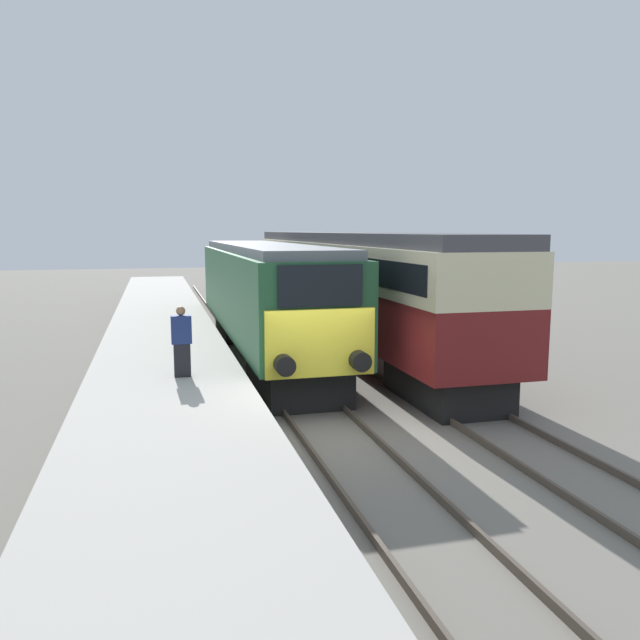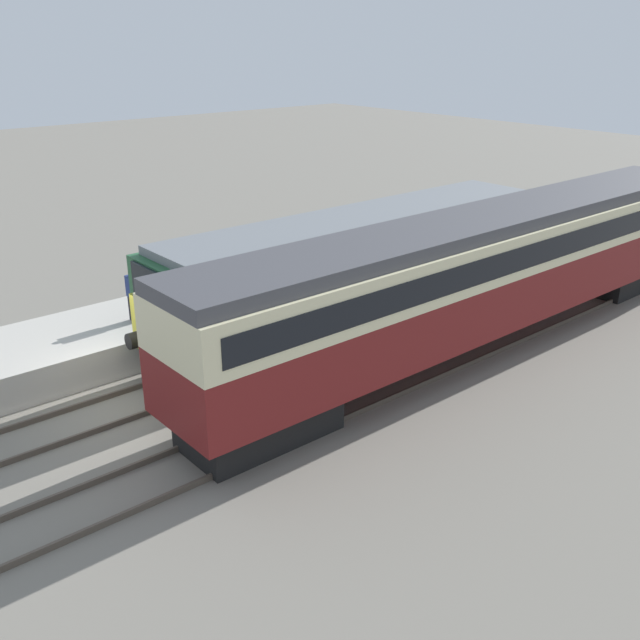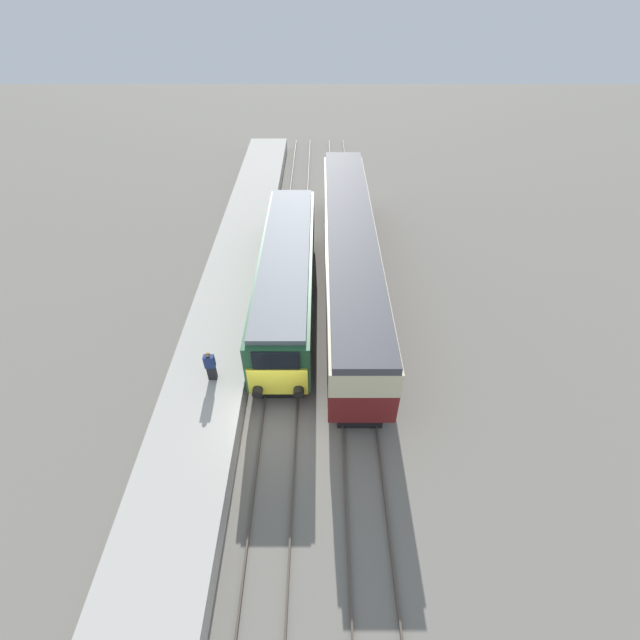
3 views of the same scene
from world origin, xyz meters
name	(u,v)px [view 3 (image 3 of 3)]	position (x,y,z in m)	size (l,w,h in m)	color
ground_plane	(279,427)	(0.00, 0.00, 0.00)	(120.00, 120.00, 0.00)	slate
platform_left	(230,300)	(-3.30, 8.00, 0.49)	(3.50, 50.00, 0.99)	#B7B2A8
rails_near_track	(287,343)	(0.00, 5.00, 0.07)	(1.51, 60.00, 0.14)	#4C4238
rails_far_track	(353,343)	(3.40, 5.00, 0.07)	(1.50, 60.00, 0.14)	#4C4238
locomotive	(288,275)	(0.00, 8.10, 2.11)	(2.70, 14.64, 3.76)	black
passenger_carriage	(351,249)	(3.40, 10.04, 2.51)	(2.75, 20.97, 4.12)	black
person_on_platform	(211,366)	(-2.94, 1.87, 1.76)	(0.44, 0.26, 1.57)	black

